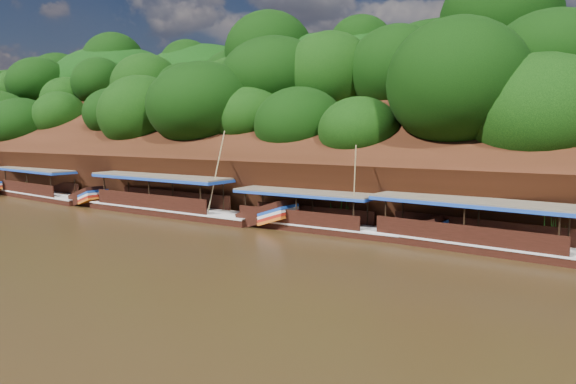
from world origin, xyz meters
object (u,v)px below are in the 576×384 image
object	(u,v)px
boat_1	(325,223)
boat_2	(180,207)
boat_0	(504,242)
boat_3	(48,193)

from	to	relation	value
boat_1	boat_2	size ratio (longest dim) A/B	0.76
boat_1	boat_2	bearing A→B (deg)	-179.04
boat_0	boat_3	xyz separation A→B (m)	(-35.15, 0.97, 0.01)
boat_1	boat_2	xyz separation A→B (m)	(-10.73, -0.12, 0.09)
boat_1	boat_2	distance (m)	10.73
boat_0	boat_2	world-z (taller)	boat_2
boat_2	boat_3	xyz separation A→B (m)	(-14.79, 0.65, -0.04)
boat_2	boat_1	bearing A→B (deg)	3.12
boat_3	boat_0	bearing A→B (deg)	5.73
boat_0	boat_1	bearing A→B (deg)	-176.72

